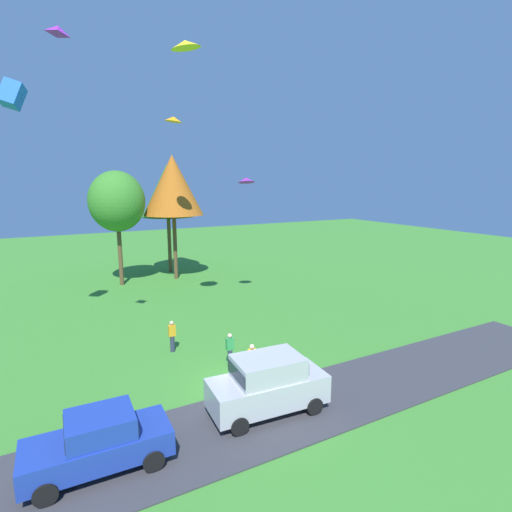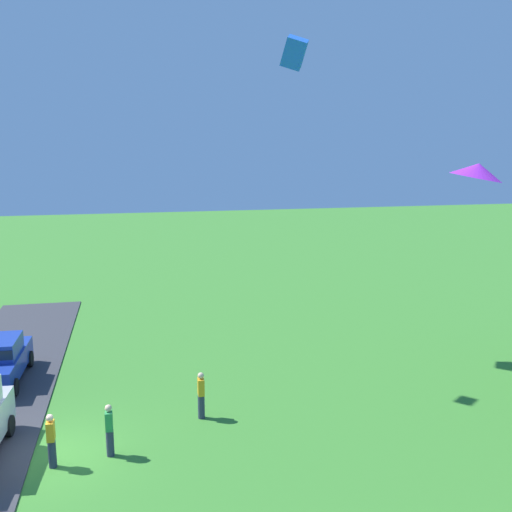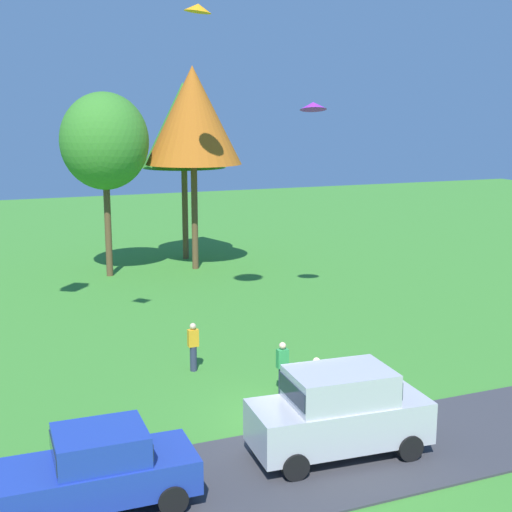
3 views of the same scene
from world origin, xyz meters
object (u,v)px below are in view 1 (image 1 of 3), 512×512
(person_watching_sky, at_px, (230,350))
(kite_box_topmost, at_px, (12,94))
(person_beside_suv, at_px, (252,362))
(person_on_lawn, at_px, (172,336))
(tree_right_of_center, at_px, (167,191))
(car_suv_near_entrance, at_px, (268,382))
(tree_left_of_center, at_px, (117,202))
(kite_delta_mid_center, at_px, (173,119))
(tree_far_right, at_px, (173,185))
(car_sedan_mid_row, at_px, (99,440))
(kite_delta_trailing_tail, at_px, (246,180))
(kite_diamond_over_trees, at_px, (58,30))
(kite_delta_near_flag, at_px, (185,44))

(person_watching_sky, height_order, kite_box_topmost, kite_box_topmost)
(person_beside_suv, bearing_deg, person_on_lawn, 115.78)
(person_on_lawn, height_order, tree_right_of_center, tree_right_of_center)
(car_suv_near_entrance, bearing_deg, tree_left_of_center, 93.33)
(kite_delta_mid_center, bearing_deg, tree_far_right, 75.18)
(car_sedan_mid_row, relative_size, tree_right_of_center, 0.42)
(person_watching_sky, relative_size, tree_far_right, 0.15)
(person_beside_suv, distance_m, tree_right_of_center, 24.86)
(person_on_lawn, distance_m, kite_delta_trailing_tail, 12.33)
(car_suv_near_entrance, distance_m, kite_delta_mid_center, 21.03)
(person_watching_sky, height_order, kite_diamond_over_trees, kite_diamond_over_trees)
(person_on_lawn, bearing_deg, tree_right_of_center, 73.77)
(person_beside_suv, bearing_deg, kite_delta_mid_center, 85.21)
(person_on_lawn, bearing_deg, tree_left_of_center, 89.17)
(person_watching_sky, bearing_deg, car_suv_near_entrance, -95.04)
(person_on_lawn, relative_size, tree_left_of_center, 0.17)
(kite_delta_near_flag, bearing_deg, tree_right_of_center, 77.98)
(car_suv_near_entrance, relative_size, tree_far_right, 0.42)
(tree_left_of_center, distance_m, tree_far_right, 5.09)
(person_on_lawn, xyz_separation_m, kite_delta_mid_center, (3.50, 9.66, 12.55))
(kite_delta_near_flag, bearing_deg, person_on_lawn, -135.68)
(kite_delta_trailing_tail, bearing_deg, tree_left_of_center, 124.59)
(tree_right_of_center, bearing_deg, car_sedan_mid_row, -110.89)
(tree_far_right, xyz_separation_m, kite_diamond_over_trees, (-9.43, -16.02, 6.50))
(person_watching_sky, height_order, kite_delta_near_flag, kite_delta_near_flag)
(tree_left_of_center, bearing_deg, kite_delta_mid_center, -62.26)
(car_sedan_mid_row, distance_m, kite_delta_near_flag, 18.88)
(tree_right_of_center, bearing_deg, kite_diamond_over_trees, -117.21)
(car_sedan_mid_row, relative_size, kite_delta_trailing_tail, 3.79)
(person_beside_suv, distance_m, kite_delta_mid_center, 19.15)
(person_beside_suv, distance_m, kite_delta_trailing_tail, 14.12)
(car_sedan_mid_row, distance_m, person_watching_sky, 8.03)
(kite_delta_near_flag, bearing_deg, kite_delta_trailing_tail, 34.58)
(tree_left_of_center, height_order, kite_diamond_over_trees, kite_diamond_over_trees)
(person_beside_suv, distance_m, person_on_lawn, 5.28)
(kite_diamond_over_trees, bearing_deg, tree_right_of_center, 62.79)
(car_sedan_mid_row, distance_m, tree_right_of_center, 29.20)
(kite_delta_mid_center, bearing_deg, kite_delta_trailing_tail, -46.78)
(person_beside_suv, bearing_deg, kite_delta_trailing_tail, 64.05)
(person_beside_suv, distance_m, tree_far_right, 22.20)
(kite_box_topmost, bearing_deg, kite_delta_mid_center, 25.68)
(person_watching_sky, xyz_separation_m, kite_delta_trailing_tail, (5.36, 8.66, 8.19))
(person_on_lawn, xyz_separation_m, tree_left_of_center, (0.23, 15.88, 6.41))
(car_suv_near_entrance, relative_size, kite_delta_trailing_tail, 4.02)
(kite_delta_near_flag, bearing_deg, kite_delta_mid_center, 78.14)
(tree_far_right, bearing_deg, kite_delta_near_flag, -103.18)
(kite_diamond_over_trees, bearing_deg, car_suv_near_entrance, -50.94)
(person_beside_suv, distance_m, person_watching_sky, 1.72)
(tree_far_right, distance_m, tree_right_of_center, 3.06)
(car_sedan_mid_row, height_order, tree_far_right, tree_far_right)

